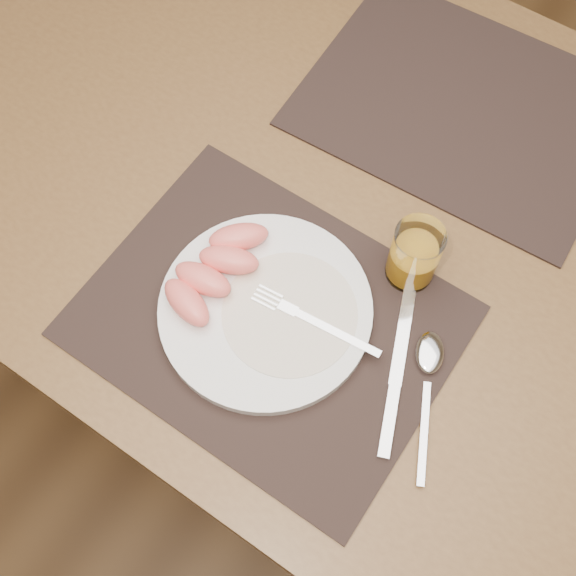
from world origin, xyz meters
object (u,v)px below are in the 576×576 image
at_px(placemat_far, 463,106).
at_px(spoon, 429,364).
at_px(fork, 305,317).
at_px(placemat_near, 268,321).
at_px(juice_glass, 414,256).
at_px(plate, 266,310).
at_px(table, 367,236).
at_px(knife, 395,385).

xyz_separation_m(placemat_far, spoon, (0.16, -0.38, 0.01)).
bearing_deg(fork, placemat_near, -149.81).
distance_m(placemat_far, juice_glass, 0.29).
bearing_deg(spoon, placemat_far, 112.28).
height_order(fork, juice_glass, juice_glass).
xyz_separation_m(placemat_near, fork, (0.04, 0.02, 0.02)).
bearing_deg(placemat_far, fork, -90.25).
bearing_deg(plate, juice_glass, 51.39).
bearing_deg(juice_glass, table, 146.58).
bearing_deg(juice_glass, placemat_near, -125.24).
xyz_separation_m(knife, spoon, (0.02, 0.05, 0.00)).
relative_size(table, juice_glass, 14.68).
bearing_deg(plate, knife, 2.58).
distance_m(knife, juice_glass, 0.16).
bearing_deg(table, knife, -52.90).
relative_size(plate, knife, 1.29).
xyz_separation_m(placemat_far, fork, (-0.00, -0.42, 0.02)).
bearing_deg(plate, placemat_far, 83.28).
bearing_deg(juice_glass, plate, -128.61).
bearing_deg(plate, table, 81.82).
distance_m(placemat_near, fork, 0.05).
height_order(knife, juice_glass, juice_glass).
relative_size(placemat_far, knife, 2.15).
distance_m(plate, spoon, 0.21).
bearing_deg(placemat_near, plate, 139.11).
relative_size(placemat_near, juice_glass, 4.72).
distance_m(placemat_far, knife, 0.44).
relative_size(fork, knife, 0.84).
xyz_separation_m(fork, knife, (0.14, -0.01, -0.02)).
xyz_separation_m(table, spoon, (0.18, -0.16, 0.09)).
xyz_separation_m(placemat_near, plate, (-0.01, 0.01, 0.01)).
bearing_deg(placemat_near, knife, 5.14).
height_order(table, plate, plate).
xyz_separation_m(placemat_near, juice_glass, (0.11, 0.16, 0.04)).
distance_m(table, placemat_far, 0.24).
bearing_deg(table, juice_glass, -33.42).
bearing_deg(fork, knife, -3.23).
bearing_deg(placemat_far, plate, -96.72).
bearing_deg(juice_glass, knife, -66.28).
distance_m(knife, spoon, 0.05).
height_order(placemat_far, fork, fork).
bearing_deg(placemat_far, juice_glass, -75.83).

